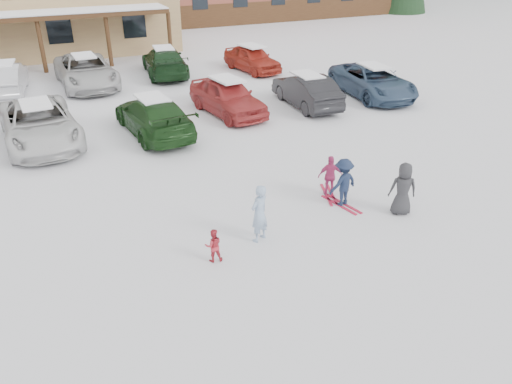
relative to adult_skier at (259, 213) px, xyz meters
name	(u,v)px	position (x,y,z in m)	size (l,w,h in m)	color
ground	(262,247)	(-0.08, -0.32, -0.77)	(160.00, 160.00, 0.00)	white
adult_skier	(259,213)	(0.00, 0.00, 0.00)	(0.56, 0.37, 1.54)	#8CA4C2
toddler_red	(213,245)	(-1.36, -0.38, -0.34)	(0.42, 0.32, 0.85)	#B52936
child_navy	(343,183)	(2.92, 0.69, -0.06)	(0.92, 0.53, 1.43)	#15203A
skis_child_navy	(341,204)	(2.92, 0.69, -0.75)	(0.20, 1.40, 0.03)	#AF1936
child_magenta	(330,176)	(2.93, 1.38, -0.15)	(0.73, 0.30, 1.24)	#C0356F
skis_child_magenta	(329,194)	(2.93, 1.38, -0.75)	(0.20, 1.40, 0.03)	#AF1936
bystander_dark	(403,189)	(4.14, -0.38, -0.02)	(0.73, 0.48, 1.50)	#2A2A2D
parked_car_2	(39,124)	(-4.56, 9.31, -0.01)	(2.51, 5.45, 1.52)	silver
parked_car_3	(154,116)	(-0.52, 8.53, -0.05)	(2.01, 4.95, 1.44)	#193B16
parked_car_4	(227,97)	(2.94, 9.61, -0.01)	(1.80, 4.47, 1.52)	#AA302F
parked_car_5	(306,90)	(6.54, 9.17, -0.06)	(1.51, 4.32, 1.42)	black
parked_car_6	(372,81)	(10.17, 9.25, -0.05)	(2.39, 5.19, 1.44)	#364D68
parked_car_9	(6,79)	(-5.64, 16.74, -0.03)	(1.57, 4.51, 1.49)	silver
parked_car_10	(86,71)	(-1.94, 16.59, 0.01)	(2.58, 5.59, 1.55)	#BBBBBB
parked_car_11	(165,62)	(2.24, 17.13, -0.03)	(2.06, 5.08, 1.47)	#153318
parked_car_12	(252,58)	(6.95, 16.03, -0.07)	(1.65, 4.10, 1.40)	#AC2D1F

